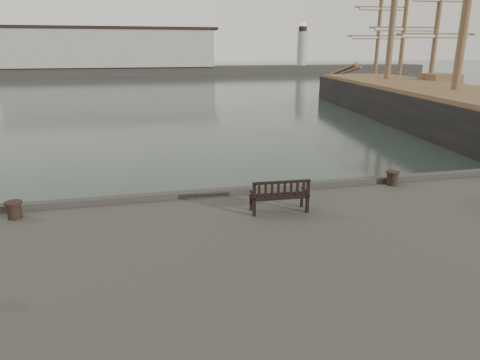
% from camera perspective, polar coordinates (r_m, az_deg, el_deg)
% --- Properties ---
extents(ground, '(400.00, 400.00, 0.00)m').
position_cam_1_polar(ground, '(14.19, -1.30, -7.61)').
color(ground, black).
rests_on(ground, ground).
extents(breakwater, '(140.00, 9.50, 12.20)m').
position_cam_1_polar(breakwater, '(104.64, -14.93, 15.65)').
color(breakwater, '#383530').
rests_on(breakwater, ground).
extents(bench, '(1.64, 0.63, 0.93)m').
position_cam_1_polar(bench, '(11.96, 5.24, -2.88)').
color(bench, black).
rests_on(bench, quay).
extents(bollard_left, '(0.57, 0.57, 0.47)m').
position_cam_1_polar(bollard_left, '(12.97, -27.88, -3.55)').
color(bollard_left, black).
rests_on(bollard_left, quay).
extents(bollard_right, '(0.56, 0.56, 0.47)m').
position_cam_1_polar(bollard_right, '(15.15, 19.63, 0.24)').
color(bollard_right, black).
rests_on(bollard_right, quay).
extents(tall_ship_main, '(14.68, 44.71, 32.94)m').
position_cam_1_polar(tall_ship_main, '(37.49, 26.27, 7.52)').
color(tall_ship_main, black).
rests_on(tall_ship_main, ground).
extents(tall_ship_far, '(8.05, 25.15, 21.18)m').
position_cam_1_polar(tall_ship_far, '(56.57, 20.21, 10.78)').
color(tall_ship_far, black).
rests_on(tall_ship_far, ground).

